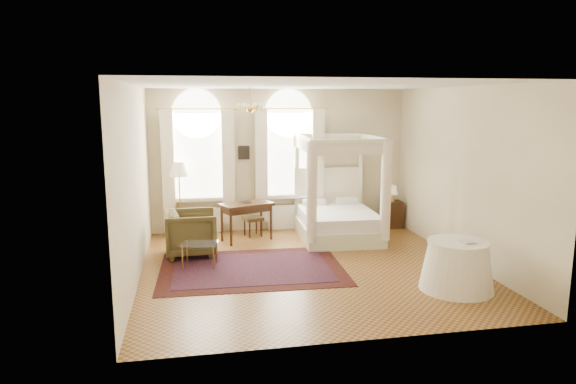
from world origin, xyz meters
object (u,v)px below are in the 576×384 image
Objects in this scene: canopy_bed at (338,215)px; stool at (253,220)px; nightstand at (392,214)px; armchair at (192,233)px; coffee_table at (200,246)px; writing_desk at (246,209)px; floor_lamp at (179,173)px; side_table at (457,266)px.

stool is at bearing 163.54° from canopy_bed.
nightstand is 5.00m from armchair.
nightstand is 5.15m from coffee_table.
writing_desk is at bearing -54.97° from armchair.
coffee_table is at bearing -170.81° from armchair.
armchair is 0.80m from coffee_table.
stool is 0.28× the size of floor_lamp.
nightstand is at bearing 24.96° from canopy_bed.
side_table reaches higher than coffee_table.
nightstand is 0.54× the size of side_table.
canopy_bed is 2.32× the size of armchair.
canopy_bed reaches higher than writing_desk.
armchair reaches higher than coffee_table.
canopy_bed is 1.77m from nightstand.
side_table reaches higher than nightstand.
stool is 2.34m from coffee_table.
canopy_bed is 1.34× the size of floor_lamp.
canopy_bed is at bearing -5.78° from writing_desk.
canopy_bed is 3.08× the size of coffee_table.
stool is at bearing -10.38° from floor_lamp.
coffee_table is at bearing 154.33° from side_table.
side_table reaches higher than stool.
writing_desk is at bearing 129.91° from side_table.
canopy_bed is at bearing -79.33° from armchair.
writing_desk reaches higher than stool.
floor_lamp reaches higher than armchair.
floor_lamp is at bearing 99.35° from coffee_table.
coffee_table is (-1.05, -1.66, -0.31)m from writing_desk.
nightstand is 3.43m from stool.
stool is at bearing 58.33° from coffee_table.
armchair reaches higher than stool.
writing_desk is 0.51m from stool.
armchair reaches higher than writing_desk.
armchair is 5.03m from side_table.
floor_lamp reaches higher than stool.
armchair is 0.58× the size of floor_lamp.
writing_desk is 1.69× the size of coffee_table.
armchair is (-1.37, -1.21, 0.08)m from stool.
coffee_table is at bearing -122.34° from writing_desk.
writing_desk is 1.72m from floor_lamp.
floor_lamp is at bearing 166.34° from canopy_bed.
canopy_bed reaches higher than floor_lamp.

